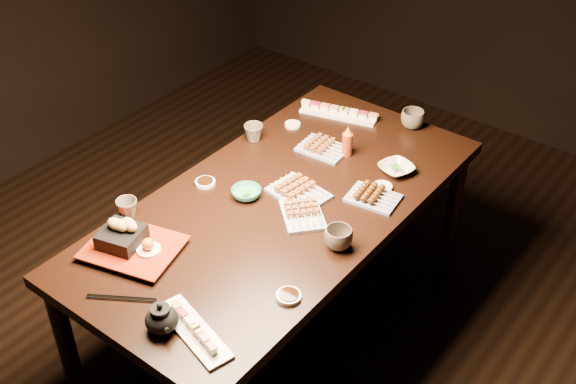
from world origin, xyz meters
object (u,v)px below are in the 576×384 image
object	(u,v)px
yakitori_plate_right	(303,211)
teacup_far_right	(413,119)
teacup_near_left	(127,208)
yakitori_plate_left	(323,145)
sushi_platter_far	(339,111)
condiment_bottle	(347,141)
teacup_far_left	(254,133)
dining_table	(281,271)
teapot	(161,317)
edamame_bowl_cream	(396,169)
edamame_bowl_green	(246,193)
tempura_tray	(132,239)
teacup_mid_right	(338,238)
sushi_platter_near	(194,328)
yakitori_plate_center	(299,189)

from	to	relation	value
yakitori_plate_right	teacup_far_right	size ratio (longest dim) A/B	1.93
teacup_near_left	teacup_far_right	xyz separation A→B (m)	(0.54, 1.26, 0.00)
yakitori_plate_left	sushi_platter_far	bearing A→B (deg)	108.01
teacup_far_right	condiment_bottle	bearing A→B (deg)	-105.94
teacup_far_left	yakitori_plate_right	bearing A→B (deg)	-31.31
dining_table	sushi_platter_far	world-z (taller)	sushi_platter_far
teacup_far_left	teapot	xyz separation A→B (m)	(0.50, -1.06, 0.01)
dining_table	edamame_bowl_cream	size ratio (longest dim) A/B	12.92
edamame_bowl_cream	teacup_far_right	bearing A→B (deg)	109.95
dining_table	yakitori_plate_right	world-z (taller)	yakitori_plate_right
sushi_platter_far	yakitori_plate_left	bearing A→B (deg)	96.20
sushi_platter_far	teacup_far_right	xyz separation A→B (m)	(0.33, 0.12, 0.02)
teapot	condiment_bottle	xyz separation A→B (m)	(-0.10, 1.22, 0.02)
dining_table	teacup_far_left	world-z (taller)	teacup_far_left
sushi_platter_far	edamame_bowl_green	xyz separation A→B (m)	(0.07, -0.77, -0.00)
teacup_far_right	edamame_bowl_cream	bearing A→B (deg)	-70.05
tempura_tray	sushi_platter_far	bearing A→B (deg)	73.11
yakitori_plate_right	condiment_bottle	size ratio (longest dim) A/B	1.46
condiment_bottle	yakitori_plate_right	bearing A→B (deg)	-77.13
sushi_platter_far	teapot	bearing A→B (deg)	86.55
sushi_platter_far	teacup_near_left	bearing A→B (deg)	63.92
edamame_bowl_green	teacup_mid_right	size ratio (longest dim) A/B	1.15
teacup_near_left	teapot	world-z (taller)	teapot
dining_table	sushi_platter_near	world-z (taller)	sushi_platter_near
teacup_far_right	edamame_bowl_green	bearing A→B (deg)	-106.22
tempura_tray	teacup_near_left	distance (m)	0.22
yakitori_plate_center	teacup_near_left	bearing A→B (deg)	-122.24
tempura_tray	yakitori_plate_right	bearing A→B (deg)	41.15
teapot	edamame_bowl_cream	bearing A→B (deg)	110.31
yakitori_plate_left	edamame_bowl_green	size ratio (longest dim) A/B	1.75
teacup_near_left	teacup_far_left	bearing A→B (deg)	87.42
yakitori_plate_left	teacup_far_left	world-z (taller)	teacup_far_left
yakitori_plate_center	teacup_far_right	size ratio (longest dim) A/B	2.14
edamame_bowl_cream	teacup_mid_right	xyz separation A→B (m)	(0.08, -0.55, 0.02)
yakitori_plate_center	yakitori_plate_left	world-z (taller)	yakitori_plate_center
tempura_tray	teacup_mid_right	distance (m)	0.75
yakitori_plate_right	edamame_bowl_green	world-z (taller)	yakitori_plate_right
teacup_near_left	teacup_far_right	size ratio (longest dim) A/B	0.77
yakitori_plate_right	teacup_far_left	world-z (taller)	teacup_far_left
yakitori_plate_right	teacup_mid_right	distance (m)	0.22
teacup_mid_right	teapot	size ratio (longest dim) A/B	0.82
tempura_tray	teapot	bearing A→B (deg)	-44.73
yakitori_plate_center	teacup_mid_right	bearing A→B (deg)	-20.34
sushi_platter_far	edamame_bowl_green	bearing A→B (deg)	79.73
sushi_platter_near	teacup_far_right	bearing A→B (deg)	108.41
yakitori_plate_right	tempura_tray	world-z (taller)	tempura_tray
teacup_far_left	teacup_far_right	world-z (taller)	teacup_far_right
yakitori_plate_center	condiment_bottle	xyz separation A→B (m)	(-0.01, 0.36, 0.04)
edamame_bowl_green	tempura_tray	size ratio (longest dim) A/B	0.36
teacup_far_right	teapot	size ratio (longest dim) A/B	0.84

